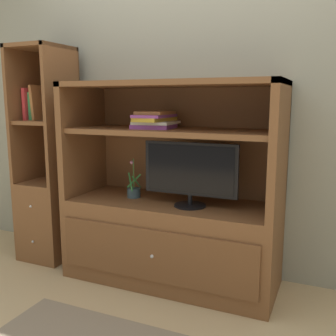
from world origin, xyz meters
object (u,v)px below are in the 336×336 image
(media_console, at_px, (171,219))
(potted_plant, at_px, (134,191))
(bookshelf_tall, at_px, (49,188))
(tv_monitor, at_px, (190,172))
(upright_book_row, at_px, (35,104))
(magazine_stack, at_px, (155,120))

(media_console, height_order, potted_plant, media_console)
(potted_plant, relative_size, bookshelf_tall, 0.17)
(media_console, xyz_separation_m, bookshelf_tall, (-1.10, 0.00, 0.12))
(media_console, xyz_separation_m, tv_monitor, (0.17, -0.07, 0.37))
(media_console, distance_m, upright_book_row, 1.44)
(tv_monitor, height_order, potted_plant, tv_monitor)
(magazine_stack, relative_size, bookshelf_tall, 0.21)
(magazine_stack, height_order, bookshelf_tall, bookshelf_tall)
(potted_plant, distance_m, bookshelf_tall, 0.81)
(media_console, relative_size, upright_book_row, 5.48)
(potted_plant, distance_m, magazine_stack, 0.56)
(tv_monitor, distance_m, magazine_stack, 0.45)
(media_console, distance_m, bookshelf_tall, 1.11)
(media_console, bearing_deg, upright_book_row, -179.70)
(tv_monitor, xyz_separation_m, potted_plant, (-0.47, 0.07, -0.19))
(magazine_stack, bearing_deg, potted_plant, -179.08)
(potted_plant, bearing_deg, tv_monitor, -7.93)
(tv_monitor, relative_size, potted_plant, 2.26)
(media_console, xyz_separation_m, upright_book_row, (-1.19, -0.01, 0.81))
(magazine_stack, xyz_separation_m, upright_book_row, (-1.07, -0.00, 0.10))
(bookshelf_tall, xyz_separation_m, upright_book_row, (-0.09, -0.01, 0.69))
(tv_monitor, bearing_deg, media_console, 156.47)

